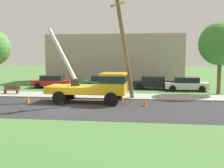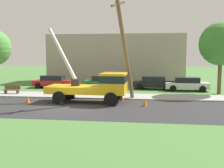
# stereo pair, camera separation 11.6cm
# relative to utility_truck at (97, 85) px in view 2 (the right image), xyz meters

# --- Properties ---
(ground_plane) EXTENTS (120.00, 120.00, 0.00)m
(ground_plane) POSITION_rel_utility_truck_xyz_m (-1.70, 9.77, -1.41)
(ground_plane) COLOR #477538
(road_asphalt) EXTENTS (80.00, 7.67, 0.01)m
(road_asphalt) POSITION_rel_utility_truck_xyz_m (-1.70, -2.23, -1.40)
(road_asphalt) COLOR #2B2B2D
(road_asphalt) RESTS_ON ground
(sidewalk_strip) EXTENTS (80.00, 3.16, 0.10)m
(sidewalk_strip) POSITION_rel_utility_truck_xyz_m (-1.70, 3.19, -1.36)
(sidewalk_strip) COLOR #9E9E99
(sidewalk_strip) RESTS_ON ground
(utility_truck) EXTENTS (6.76, 3.21, 5.98)m
(utility_truck) POSITION_rel_utility_truck_xyz_m (0.00, 0.00, 0.00)
(utility_truck) COLOR gold
(utility_truck) RESTS_ON ground
(leaning_utility_pole) EXTENTS (1.71, 3.16, 8.68)m
(leaning_utility_pole) POSITION_rel_utility_truck_xyz_m (2.02, 1.01, 3.04)
(leaning_utility_pole) COLOR brown
(leaning_utility_pole) RESTS_ON ground
(traffic_cone_ahead) EXTENTS (0.36, 0.36, 0.56)m
(traffic_cone_ahead) POSITION_rel_utility_truck_xyz_m (3.71, -1.08, -1.13)
(traffic_cone_ahead) COLOR orange
(traffic_cone_ahead) RESTS_ON ground
(traffic_cone_behind) EXTENTS (0.36, 0.36, 0.56)m
(traffic_cone_behind) POSITION_rel_utility_truck_xyz_m (-5.40, -0.85, -1.13)
(traffic_cone_behind) COLOR orange
(traffic_cone_behind) RESTS_ON ground
(traffic_cone_curbside) EXTENTS (0.36, 0.36, 0.56)m
(traffic_cone_curbside) POSITION_rel_utility_truck_xyz_m (1.81, 1.29, -1.13)
(traffic_cone_curbside) COLOR orange
(traffic_cone_curbside) RESTS_ON ground
(parked_sedan_red) EXTENTS (4.46, 2.12, 1.42)m
(parked_sedan_red) POSITION_rel_utility_truck_xyz_m (-6.85, 8.98, -0.70)
(parked_sedan_red) COLOR #B21E1E
(parked_sedan_red) RESTS_ON ground
(parked_sedan_green) EXTENTS (4.44, 2.08, 1.42)m
(parked_sedan_green) POSITION_rel_utility_truck_xyz_m (-0.98, 9.07, -0.70)
(parked_sedan_green) COLOR #1E6638
(parked_sedan_green) RESTS_ON ground
(parked_sedan_black) EXTENTS (4.55, 2.28, 1.42)m
(parked_sedan_black) POSITION_rel_utility_truck_xyz_m (4.56, 9.24, -0.70)
(parked_sedan_black) COLOR black
(parked_sedan_black) RESTS_ON ground
(parked_sedan_white) EXTENTS (4.45, 2.11, 1.42)m
(parked_sedan_white) POSITION_rel_utility_truck_xyz_m (7.94, 8.26, -0.70)
(parked_sedan_white) COLOR silver
(parked_sedan_white) RESTS_ON ground
(park_bench) EXTENTS (1.60, 0.45, 0.90)m
(park_bench) POSITION_rel_utility_truck_xyz_m (-8.84, 3.25, -0.95)
(park_bench) COLOR brown
(park_bench) RESTS_ON ground
(roadside_tree_far) EXTENTS (4.07, 4.07, 6.80)m
(roadside_tree_far) POSITION_rel_utility_truck_xyz_m (10.67, 6.19, 3.34)
(roadside_tree_far) COLOR brown
(roadside_tree_far) RESTS_ON ground
(lowrise_building_backdrop) EXTENTS (18.00, 6.00, 6.40)m
(lowrise_building_backdrop) POSITION_rel_utility_truck_xyz_m (-0.49, 16.81, 1.79)
(lowrise_building_backdrop) COLOR #A5998C
(lowrise_building_backdrop) RESTS_ON ground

